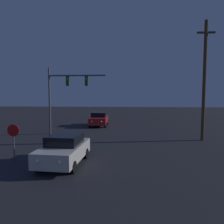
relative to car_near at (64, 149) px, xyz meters
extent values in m
cube|color=beige|center=(0.00, -0.04, -0.13)|extent=(2.22, 4.10, 0.79)
cube|color=black|center=(0.01, 0.16, 0.54)|extent=(1.79, 2.07, 0.54)
cylinder|color=black|center=(0.82, -1.33, -0.52)|extent=(0.26, 0.62, 0.61)
cylinder|color=black|center=(-0.98, -1.21, -0.52)|extent=(0.26, 0.62, 0.61)
cylinder|color=black|center=(0.98, 1.13, -0.52)|extent=(0.26, 0.62, 0.61)
cylinder|color=black|center=(-0.83, 1.25, -0.52)|extent=(0.26, 0.62, 0.61)
sphere|color=#F9EFC6|center=(0.41, -2.08, -0.05)|extent=(0.18, 0.18, 0.18)
sphere|color=#F9EFC6|center=(-0.67, -2.01, -0.05)|extent=(0.18, 0.18, 0.18)
cube|color=#B21E1E|center=(0.02, 14.21, -0.13)|extent=(2.02, 4.01, 0.79)
cube|color=black|center=(0.02, 14.41, 0.54)|extent=(1.70, 2.00, 0.54)
cylinder|color=black|center=(0.94, 12.99, -0.52)|extent=(0.22, 0.61, 0.61)
cylinder|color=black|center=(-0.86, 12.97, -0.52)|extent=(0.22, 0.61, 0.61)
cylinder|color=black|center=(0.91, 15.46, -0.52)|extent=(0.22, 0.61, 0.61)
cylinder|color=black|center=(-0.90, 15.43, -0.52)|extent=(0.22, 0.61, 0.61)
sphere|color=#F9EFC6|center=(0.59, 12.21, -0.05)|extent=(0.18, 0.18, 0.18)
sphere|color=#F9EFC6|center=(-0.49, 12.20, -0.05)|extent=(0.18, 0.18, 0.18)
cylinder|color=#4C4C51|center=(-3.92, 8.66, 2.33)|extent=(0.18, 0.18, 6.31)
cube|color=#4C4C51|center=(-1.25, 8.66, 4.73)|extent=(5.34, 0.12, 0.12)
cube|color=#1E471E|center=(-2.14, 8.66, 4.22)|extent=(0.28, 0.28, 0.90)
cylinder|color=green|center=(-2.14, 8.51, 4.42)|extent=(0.20, 0.02, 0.20)
cube|color=#1E471E|center=(-0.36, 8.66, 4.22)|extent=(0.28, 0.28, 0.90)
cylinder|color=green|center=(-0.36, 8.51, 4.42)|extent=(0.20, 0.02, 0.20)
cylinder|color=#4C4C51|center=(-3.08, 0.40, 0.24)|extent=(0.07, 0.07, 2.13)
cylinder|color=red|center=(-3.08, 0.38, 0.95)|extent=(0.71, 0.03, 0.71)
cylinder|color=#4C3823|center=(9.70, 6.86, 4.04)|extent=(0.28, 0.28, 9.73)
cube|color=#4C3823|center=(9.70, 6.86, 7.93)|extent=(1.41, 0.14, 0.14)
camera|label=1|loc=(3.49, -11.56, 3.09)|focal=35.00mm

